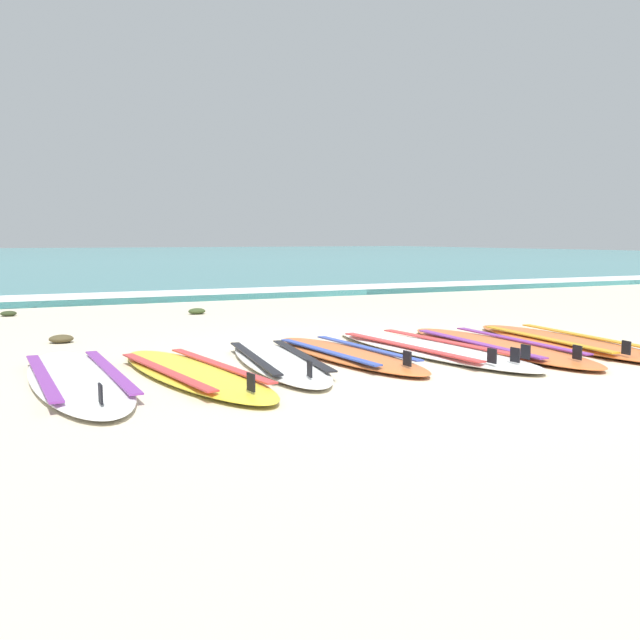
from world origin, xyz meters
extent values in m
plane|color=beige|center=(0.00, 0.00, 0.00)|extent=(80.00, 80.00, 0.00)
cube|color=teal|center=(0.00, 35.74, 0.05)|extent=(80.00, 60.00, 0.10)
cube|color=white|center=(0.00, 6.29, 0.06)|extent=(80.00, 1.09, 0.11)
ellipsoid|color=white|center=(-2.49, 0.09, 0.04)|extent=(0.71, 2.47, 0.07)
cube|color=purple|center=(-2.71, 0.08, 0.08)|extent=(0.16, 1.72, 0.01)
cube|color=purple|center=(-2.27, 0.09, 0.08)|extent=(0.16, 1.72, 0.01)
cube|color=black|center=(-2.45, -0.87, 0.12)|extent=(0.02, 0.09, 0.11)
ellipsoid|color=yellow|center=(-1.73, -0.05, 0.04)|extent=(0.92, 2.33, 0.07)
cube|color=#D13838|center=(-1.93, -0.09, 0.08)|extent=(0.33, 1.58, 0.01)
cube|color=#D13838|center=(-1.52, -0.02, 0.08)|extent=(0.33, 1.58, 0.01)
cube|color=black|center=(-1.59, -0.93, 0.12)|extent=(0.03, 0.09, 0.11)
ellipsoid|color=white|center=(-1.00, 0.14, 0.04)|extent=(0.77, 2.19, 0.07)
cube|color=black|center=(-1.19, 0.17, 0.08)|extent=(0.24, 1.50, 0.01)
cube|color=black|center=(-0.81, 0.12, 0.08)|extent=(0.24, 1.50, 0.01)
cube|color=black|center=(-1.09, -0.69, 0.12)|extent=(0.02, 0.09, 0.11)
ellipsoid|color=orange|center=(-0.37, 0.20, 0.04)|extent=(0.73, 2.15, 0.07)
cube|color=#334CB2|center=(-0.56, 0.18, 0.08)|extent=(0.22, 1.48, 0.01)
cube|color=#334CB2|center=(-0.18, 0.21, 0.08)|extent=(0.22, 1.48, 0.01)
cube|color=black|center=(-0.29, -0.62, 0.12)|extent=(0.02, 0.09, 0.11)
ellipsoid|color=white|center=(0.41, 0.17, 0.04)|extent=(0.92, 2.62, 0.07)
cube|color=#D13838|center=(0.18, 0.14, 0.08)|extent=(0.28, 1.80, 0.01)
cube|color=#D13838|center=(0.64, 0.19, 0.08)|extent=(0.28, 1.80, 0.01)
cube|color=black|center=(0.52, -0.83, 0.12)|extent=(0.02, 0.09, 0.11)
cube|color=black|center=(0.34, -0.79, 0.12)|extent=(0.02, 0.09, 0.11)
cube|color=black|center=(0.69, -0.75, 0.12)|extent=(0.02, 0.09, 0.11)
ellipsoid|color=orange|center=(1.05, 0.04, 0.04)|extent=(0.69, 2.51, 0.07)
cube|color=purple|center=(0.83, 0.04, 0.08)|extent=(0.13, 1.75, 0.01)
cube|color=purple|center=(1.28, 0.03, 0.08)|extent=(0.13, 1.75, 0.01)
cube|color=black|center=(1.03, -0.94, 0.12)|extent=(0.01, 0.09, 0.11)
ellipsoid|color=orange|center=(1.80, -0.02, 0.04)|extent=(0.82, 2.55, 0.07)
cube|color=gold|center=(1.57, 0.00, 0.08)|extent=(0.22, 1.76, 0.01)
cube|color=gold|center=(2.02, -0.04, 0.08)|extent=(0.22, 1.76, 0.01)
cube|color=black|center=(1.56, -0.93, 0.12)|extent=(0.02, 0.09, 0.11)
ellipsoid|color=#4C4228|center=(-2.45, 2.08, 0.04)|extent=(0.23, 0.18, 0.08)
ellipsoid|color=#2D381E|center=(-2.90, 4.75, 0.03)|extent=(0.20, 0.16, 0.07)
ellipsoid|color=#384723|center=(-0.65, 3.99, 0.04)|extent=(0.23, 0.18, 0.08)
camera|label=1|loc=(-2.89, -4.78, 0.99)|focal=38.34mm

